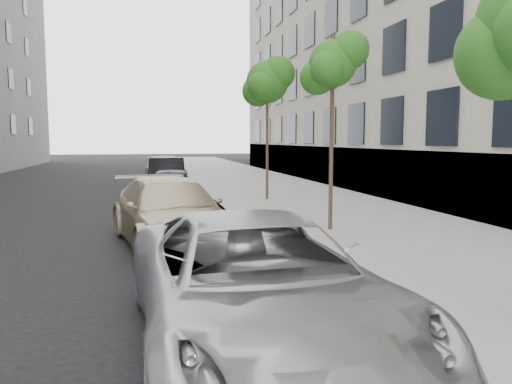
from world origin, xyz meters
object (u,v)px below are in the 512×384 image
object	(u,v)px
tree_mid	(334,64)
sedan_black	(167,174)
suv	(170,213)
sedan_blue	(171,187)
tree_far	(268,82)
minivan	(256,286)
sedan_rear	(165,169)

from	to	relation	value
tree_mid	sedan_black	bearing A→B (deg)	106.43
suv	sedan_blue	size ratio (longest dim) A/B	1.31
tree_mid	suv	distance (m)	5.23
tree_far	suv	xyz separation A→B (m)	(-3.95, -6.93, -3.70)
suv	sedan_black	xyz separation A→B (m)	(0.47, 12.23, 0.01)
suv	tree_far	bearing A→B (deg)	50.36
minivan	sedan_rear	xyz separation A→B (m)	(-0.01, 23.41, -0.05)
tree_mid	sedan_rear	distance (m)	17.77
sedan_black	tree_far	bearing A→B (deg)	-54.19
sedan_black	suv	bearing A→B (deg)	-89.65
sedan_black	sedan_rear	size ratio (longest dim) A/B	0.94
tree_mid	sedan_blue	xyz separation A→B (m)	(-3.58, 6.54, -3.48)
suv	sedan_rear	xyz separation A→B (m)	(0.61, 17.54, -0.04)
minivan	sedan_black	distance (m)	18.11
minivan	sedan_black	xyz separation A→B (m)	(-0.16, 18.11, -0.00)
minivan	suv	size ratio (longest dim) A/B	1.06
suv	sedan_rear	size ratio (longest dim) A/B	1.05
sedan_blue	sedan_rear	xyz separation A→B (m)	(0.25, 10.56, 0.04)
tree_far	sedan_blue	world-z (taller)	tree_far
sedan_rear	tree_far	bearing A→B (deg)	-76.97
tree_mid	suv	size ratio (longest dim) A/B	0.93
minivan	sedan_black	world-z (taller)	minivan
tree_far	sedan_black	distance (m)	7.34
tree_far	suv	bearing A→B (deg)	-119.69
minivan	sedan_blue	distance (m)	12.85
tree_mid	tree_far	xyz separation A→B (m)	(0.00, 6.50, 0.30)
minivan	sedan_rear	world-z (taller)	minivan
tree_far	minivan	xyz separation A→B (m)	(-3.33, -12.80, -3.68)
tree_mid	sedan_black	size ratio (longest dim) A/B	1.05
tree_mid	sedan_blue	size ratio (longest dim) A/B	1.22
sedan_black	sedan_rear	xyz separation A→B (m)	(0.15, 5.30, -0.05)
tree_far	sedan_blue	bearing A→B (deg)	179.29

